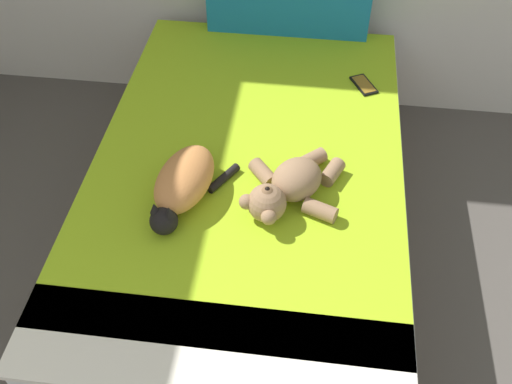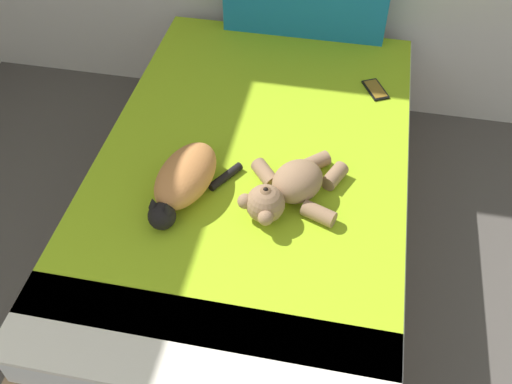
{
  "view_description": "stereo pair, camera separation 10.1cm",
  "coord_description": "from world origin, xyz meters",
  "px_view_note": "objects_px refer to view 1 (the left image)",
  "views": [
    {
      "loc": [
        2.07,
        1.04,
        2.09
      ],
      "look_at": [
        1.89,
        2.49,
        0.55
      ],
      "focal_mm": 40.82,
      "sensor_mm": 36.0,
      "label": 1
    },
    {
      "loc": [
        2.17,
        1.06,
        2.09
      ],
      "look_at": [
        1.89,
        2.49,
        0.55
      ],
      "focal_mm": 40.82,
      "sensor_mm": 36.0,
      "label": 2
    }
  ],
  "objects_px": {
    "bed": "(249,200)",
    "teddy_bear": "(288,187)",
    "cell_phone": "(364,85)",
    "cat": "(183,183)"
  },
  "relations": [
    {
      "from": "teddy_bear",
      "to": "cat",
      "type": "bearing_deg",
      "value": -174.58
    },
    {
      "from": "bed",
      "to": "cell_phone",
      "type": "height_order",
      "value": "cell_phone"
    },
    {
      "from": "bed",
      "to": "teddy_bear",
      "type": "height_order",
      "value": "teddy_bear"
    },
    {
      "from": "teddy_bear",
      "to": "cell_phone",
      "type": "distance_m",
      "value": 0.79
    },
    {
      "from": "teddy_bear",
      "to": "bed",
      "type": "bearing_deg",
      "value": 130.18
    },
    {
      "from": "cat",
      "to": "cell_phone",
      "type": "distance_m",
      "value": 1.02
    },
    {
      "from": "cat",
      "to": "teddy_bear",
      "type": "height_order",
      "value": "same"
    },
    {
      "from": "teddy_bear",
      "to": "cell_phone",
      "type": "xyz_separation_m",
      "value": [
        0.28,
        0.74,
        -0.06
      ]
    },
    {
      "from": "teddy_bear",
      "to": "cell_phone",
      "type": "relative_size",
      "value": 2.68
    },
    {
      "from": "bed",
      "to": "cell_phone",
      "type": "bearing_deg",
      "value": 49.3
    }
  ]
}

